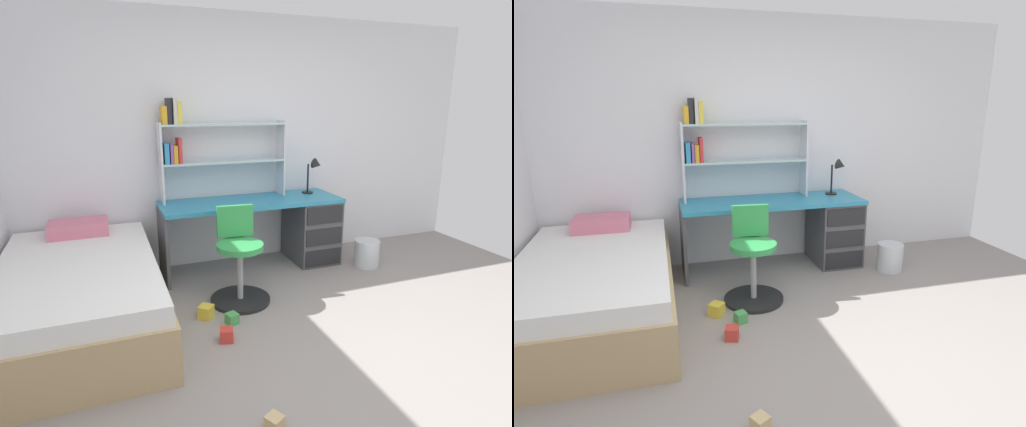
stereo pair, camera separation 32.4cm
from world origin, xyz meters
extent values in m
cube|color=gray|center=(0.00, 0.00, -0.01)|extent=(5.49, 5.68, 0.02)
cube|color=silver|center=(0.00, 2.37, 1.27)|extent=(5.49, 0.06, 2.54)
cube|color=teal|center=(0.00, 2.02, 0.70)|extent=(1.83, 0.60, 0.04)
cube|color=#4C4C51|center=(0.69, 2.02, 0.34)|extent=(0.45, 0.57, 0.68)
cube|color=#4C4C51|center=(-0.91, 2.02, 0.34)|extent=(0.03, 0.54, 0.68)
cube|color=black|center=(0.69, 1.73, 0.11)|extent=(0.41, 0.01, 0.17)
cube|color=black|center=(0.69, 1.73, 0.34)|extent=(0.41, 0.01, 0.17)
cube|color=black|center=(0.69, 1.73, 0.57)|extent=(0.41, 0.01, 0.17)
cube|color=silver|center=(-0.86, 2.20, 1.11)|extent=(0.02, 0.22, 0.78)
cube|color=silver|center=(0.39, 2.20, 1.11)|extent=(0.02, 0.22, 0.78)
cube|color=silver|center=(-0.23, 2.20, 1.10)|extent=(1.23, 0.22, 0.02)
cube|color=silver|center=(-0.23, 2.20, 1.47)|extent=(1.23, 0.22, 0.02)
cube|color=#338CBF|center=(-0.81, 2.20, 1.21)|extent=(0.04, 0.19, 0.19)
cube|color=purple|center=(-0.76, 2.20, 1.20)|extent=(0.02, 0.20, 0.19)
cube|color=gold|center=(-0.72, 2.20, 1.20)|extent=(0.04, 0.16, 0.17)
cube|color=red|center=(-0.68, 2.20, 1.23)|extent=(0.03, 0.18, 0.24)
cube|color=gold|center=(-0.81, 2.20, 1.56)|extent=(0.04, 0.15, 0.17)
cube|color=#26262D|center=(-0.76, 2.20, 1.60)|extent=(0.04, 0.13, 0.24)
cube|color=beige|center=(-0.71, 2.20, 1.60)|extent=(0.03, 0.19, 0.24)
cube|color=yellow|center=(-0.67, 2.20, 1.58)|extent=(0.04, 0.19, 0.21)
cylinder|color=black|center=(0.68, 2.12, 0.73)|extent=(0.12, 0.12, 0.02)
cylinder|color=black|center=(0.68, 2.12, 0.89)|extent=(0.02, 0.02, 0.30)
cone|color=black|center=(0.76, 2.07, 1.04)|extent=(0.12, 0.11, 0.13)
cylinder|color=black|center=(-0.36, 1.32, 0.01)|extent=(0.52, 0.52, 0.03)
cylinder|color=#A5A8AD|center=(-0.36, 1.32, 0.24)|extent=(0.05, 0.05, 0.48)
cylinder|color=green|center=(-0.36, 1.32, 0.50)|extent=(0.40, 0.40, 0.05)
cube|color=green|center=(-0.35, 1.50, 0.68)|extent=(0.32, 0.07, 0.28)
cube|color=tan|center=(-1.64, 1.34, 0.20)|extent=(1.18, 1.95, 0.39)
cube|color=white|center=(-1.64, 1.34, 0.46)|extent=(1.12, 1.89, 0.14)
cube|color=#D8728C|center=(-1.64, 2.07, 0.59)|extent=(0.50, 0.32, 0.12)
cylinder|color=silver|center=(1.14, 1.62, 0.14)|extent=(0.26, 0.26, 0.28)
cube|color=#479E51|center=(-0.55, 0.98, 0.04)|extent=(0.11, 0.11, 0.09)
cube|color=red|center=(-0.66, 0.76, 0.05)|extent=(0.12, 0.12, 0.10)
cube|color=gold|center=(-0.72, 1.14, 0.05)|extent=(0.15, 0.15, 0.10)
cube|color=tan|center=(-0.67, -0.15, 0.04)|extent=(0.11, 0.11, 0.08)
camera|label=1|loc=(-1.41, -1.84, 1.68)|focal=29.29mm
camera|label=2|loc=(-1.10, -1.94, 1.68)|focal=29.29mm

